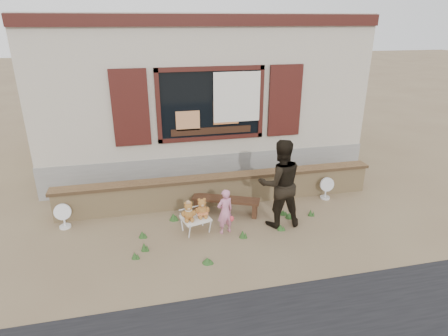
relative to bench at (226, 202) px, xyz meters
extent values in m
plane|color=brown|center=(-0.01, -0.48, -0.27)|extent=(80.00, 80.00, 0.00)
cube|color=gray|center=(-0.01, 4.02, 2.13)|extent=(8.00, 5.00, 3.20)
cube|color=gray|center=(-0.01, 4.02, 0.13)|extent=(8.04, 5.04, 0.80)
cube|color=black|center=(-0.01, 1.49, 1.78)|extent=(2.30, 0.04, 1.50)
cube|color=#3B1511|center=(-0.01, 1.47, 2.58)|extent=(2.50, 0.08, 0.10)
cube|color=#3B1511|center=(-0.01, 1.47, 0.98)|extent=(2.50, 0.08, 0.10)
cube|color=#3B1511|center=(-1.21, 1.47, 1.78)|extent=(0.10, 0.08, 1.70)
cube|color=#3B1511|center=(1.19, 1.47, 1.78)|extent=(0.10, 0.08, 1.70)
cube|color=black|center=(-1.81, 1.46, 1.78)|extent=(0.80, 0.07, 1.70)
cube|color=black|center=(1.79, 1.46, 1.78)|extent=(0.80, 0.07, 1.70)
cube|color=silver|center=(0.59, 1.42, 1.93)|extent=(1.10, 0.02, 1.15)
cube|color=#3B1511|center=(-0.01, 1.50, 3.58)|extent=(8.00, 0.12, 0.25)
cube|color=black|center=(-0.01, 1.46, 1.16)|extent=(1.90, 0.06, 0.16)
cube|color=tan|center=(-0.56, 1.46, 1.43)|extent=(0.55, 0.06, 0.45)
cube|color=#E08447|center=(0.34, 1.46, 1.58)|extent=(0.60, 0.06, 0.55)
cube|color=tan|center=(-0.01, 0.52, 0.03)|extent=(7.00, 0.30, 0.60)
cube|color=brown|center=(-0.01, 0.52, 0.36)|extent=(7.10, 0.36, 0.07)
cube|color=#382013|center=(0.00, 0.00, 0.07)|extent=(1.42, 0.84, 0.05)
cube|color=#382013|center=(-0.57, 0.25, -0.11)|extent=(0.19, 0.28, 0.30)
cube|color=#382013|center=(0.57, -0.25, -0.11)|extent=(0.19, 0.28, 0.30)
cube|color=white|center=(-0.73, -0.58, 0.03)|extent=(0.60, 0.56, 0.04)
cylinder|color=silver|center=(-0.89, -0.83, -0.13)|extent=(0.03, 0.03, 0.27)
cylinder|color=silver|center=(-0.48, -0.72, -0.13)|extent=(0.03, 0.03, 0.27)
cylinder|color=silver|center=(-0.99, -0.45, -0.13)|extent=(0.03, 0.03, 0.27)
cylinder|color=silver|center=(-0.58, -0.34, -0.13)|extent=(0.03, 0.03, 0.27)
imported|color=pink|center=(-0.19, -0.74, 0.19)|extent=(0.38, 0.30, 0.91)
imported|color=black|center=(0.93, -0.65, 0.63)|extent=(0.90, 0.71, 1.79)
cylinder|color=white|center=(-3.25, 0.15, -0.24)|extent=(0.22, 0.22, 0.04)
cylinder|color=white|center=(-3.25, 0.15, -0.10)|extent=(0.04, 0.04, 0.28)
cylinder|color=white|center=(-3.25, 0.15, 0.10)|extent=(0.33, 0.13, 0.33)
cylinder|color=silver|center=(2.41, 0.20, -0.24)|extent=(0.22, 0.22, 0.04)
cylinder|color=silver|center=(2.41, 0.20, -0.10)|extent=(0.04, 0.04, 0.28)
cylinder|color=silver|center=(2.41, 0.20, 0.10)|extent=(0.33, 0.12, 0.33)
cone|color=#2A5120|center=(-1.91, -1.23, -0.20)|extent=(0.12, 0.12, 0.12)
cone|color=#2A5120|center=(-1.76, -0.57, -0.20)|extent=(0.14, 0.14, 0.13)
cone|color=#2A5120|center=(-0.70, -1.63, -0.21)|extent=(0.18, 0.18, 0.11)
cone|color=#2A5120|center=(0.90, -0.89, -0.21)|extent=(0.14, 0.14, 0.11)
cone|color=#2A5120|center=(1.72, -0.49, -0.19)|extent=(0.11, 0.11, 0.14)
cone|color=#2A5120|center=(0.10, -0.99, -0.19)|extent=(0.13, 0.13, 0.15)
cone|color=#2A5120|center=(1.25, -0.48, -0.21)|extent=(0.16, 0.16, 0.12)
cone|color=#2A5120|center=(1.18, -0.31, -0.22)|extent=(0.16, 0.16, 0.10)
cone|color=#2A5120|center=(-1.12, -0.03, -0.19)|extent=(0.17, 0.17, 0.15)
cone|color=#2A5120|center=(-1.74, -1.02, -0.19)|extent=(0.12, 0.12, 0.15)
camera|label=1|loc=(-1.60, -6.89, 3.59)|focal=30.00mm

